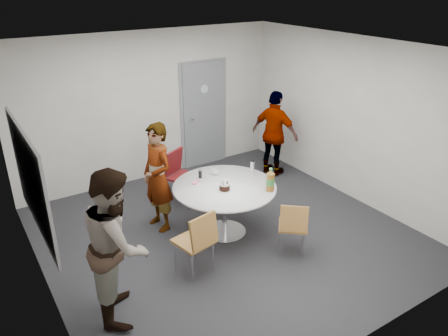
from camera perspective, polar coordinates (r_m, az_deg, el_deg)
floor at (r=6.59m, az=0.19°, el=-8.63°), size 5.00×5.00×0.00m
ceiling at (r=5.61m, az=0.23°, el=15.24°), size 5.00×5.00×0.00m
wall_back at (r=8.07m, az=-9.60°, el=7.85°), size 5.00×0.00×5.00m
wall_left at (r=5.17m, az=-23.75°, el=-3.45°), size 0.00×5.00×5.00m
wall_right at (r=7.55m, az=16.43°, el=6.06°), size 0.00×5.00×5.00m
wall_front at (r=4.32m, az=18.78°, el=-8.22°), size 5.00×0.00×5.00m
door at (r=8.62m, az=-2.67°, el=6.96°), size 1.02×0.17×2.12m
whiteboard at (r=5.32m, az=-23.92°, el=-1.54°), size 0.04×1.90×1.25m
table at (r=6.30m, az=0.41°, el=-3.19°), size 1.49×1.49×1.12m
chair_near_left at (r=5.52m, az=-3.41°, el=-9.10°), size 0.51×0.54×0.90m
chair_near_right at (r=5.98m, az=9.04°, el=-7.22°), size 0.55×0.56×0.80m
chair_far at (r=7.27m, az=-5.77°, el=-0.40°), size 0.60×0.62×0.92m
person_main at (r=6.46m, az=-8.66°, el=-1.24°), size 0.47×0.65×1.66m
person_left at (r=4.93m, az=-13.80°, el=-9.61°), size 0.93×1.04×1.77m
person_right at (r=8.23m, az=6.64°, el=4.44°), size 0.71×1.03×1.63m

